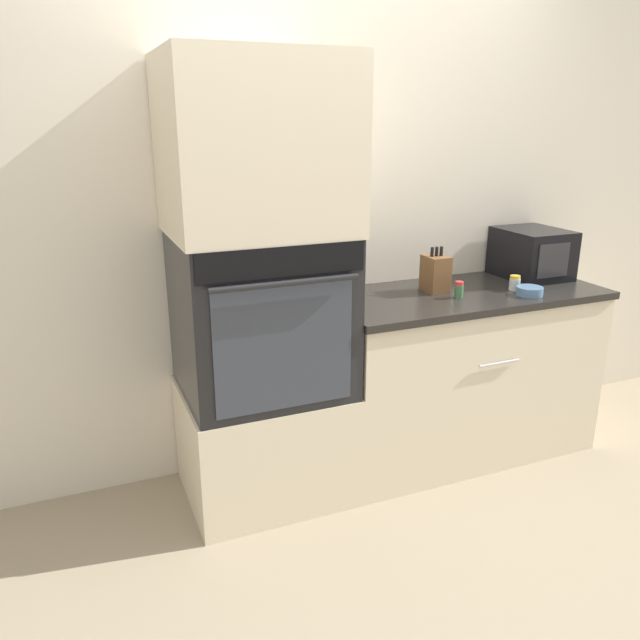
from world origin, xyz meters
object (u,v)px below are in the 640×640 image
Objects in this scene: condiment_jar_near at (459,290)px; bowl at (530,291)px; knife_block at (435,273)px; condiment_jar_mid at (515,283)px; wall_oven at (262,314)px; microwave at (532,253)px.

bowl is at bearing -16.01° from condiment_jar_near.
condiment_jar_near is at bearing 163.99° from bowl.
condiment_jar_near is (0.04, -0.14, -0.05)m from knife_block.
condiment_jar_near is 0.33m from condiment_jar_mid.
bowl is at bearing -32.18° from knife_block.
wall_oven is 0.95m from condiment_jar_near.
condiment_jar_near is at bearing -178.31° from condiment_jar_mid.
bowl is 0.35m from condiment_jar_near.
wall_oven is 1.29m from condiment_jar_mid.
bowl is at bearing -88.25° from condiment_jar_mid.
knife_block is at bearing 147.82° from bowl.
condiment_jar_near is at bearing -73.49° from knife_block.
wall_oven is 1.54m from microwave.
knife_block is at bearing 106.51° from condiment_jar_near.
wall_oven is at bearing 174.76° from condiment_jar_near.
microwave is 0.40m from bowl.
microwave is (1.54, 0.11, 0.12)m from wall_oven.
bowl is (0.38, -0.24, -0.07)m from knife_block.
condiment_jar_mid is at bearing -19.34° from knife_block.
wall_oven is at bearing 171.86° from bowl.
wall_oven is 9.57× the size of condiment_jar_mid.
wall_oven reaches higher than microwave.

